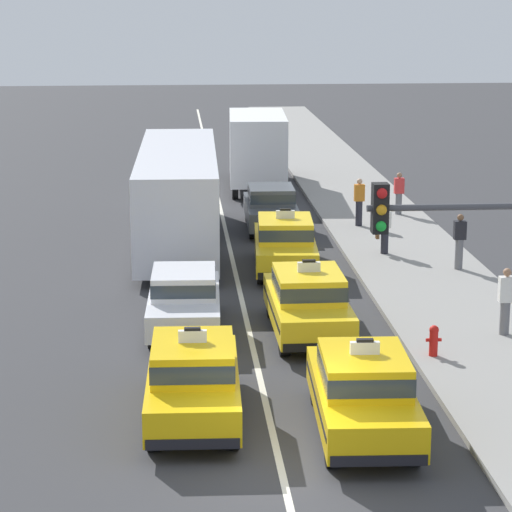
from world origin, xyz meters
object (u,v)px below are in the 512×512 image
at_px(taxi_right_third, 285,243).
at_px(box_truck_right_fifth, 257,147).
at_px(sedan_left_second, 184,298).
at_px(taxi_right_second, 308,301).
at_px(pedestrian_by_storefront, 385,229).
at_px(fire_hydrant, 434,339).
at_px(sedan_right_fourth, 271,206).
at_px(traffic_light_pole, 482,294).
at_px(pedestrian_mid_block, 359,202).
at_px(pedestrian_trailing, 459,241).
at_px(pedestrian_far_corner, 399,193).
at_px(taxi_left_nearest, 193,378).
at_px(bus_left_third, 178,192).
at_px(taxi_right_nearest, 363,391).
at_px(pedestrian_near_crosswalk, 506,301).

bearing_deg(taxi_right_third, box_truck_right_fifth, 89.02).
height_order(sedan_left_second, taxi_right_second, taxi_right_second).
relative_size(pedestrian_by_storefront, fire_hydrant, 2.16).
relative_size(sedan_right_fourth, traffic_light_pole, 0.78).
distance_m(pedestrian_mid_block, traffic_light_pole, 22.20).
height_order(pedestrian_trailing, traffic_light_pole, traffic_light_pole).
height_order(sedan_left_second, taxi_right_third, taxi_right_third).
distance_m(pedestrian_trailing, pedestrian_far_corner, 8.28).
relative_size(taxi_left_nearest, bus_left_third, 0.41).
bearing_deg(pedestrian_by_storefront, pedestrian_far_corner, 74.33).
bearing_deg(taxi_right_third, taxi_right_second, -90.77).
bearing_deg(sedan_right_fourth, bus_left_third, -145.42).
bearing_deg(pedestrian_mid_block, taxi_right_second, -105.41).
distance_m(taxi_left_nearest, taxi_right_nearest, 3.39).
bearing_deg(taxi_right_second, bus_left_third, 107.34).
distance_m(bus_left_third, box_truck_right_fifth, 11.06).
relative_size(sedan_right_fourth, pedestrian_mid_block, 2.55).
distance_m(box_truck_right_fifth, pedestrian_mid_block, 9.01).
xyz_separation_m(taxi_right_third, traffic_light_pole, (1.37, -16.32, 2.94)).
bearing_deg(sedan_left_second, box_truck_right_fifth, 80.36).
xyz_separation_m(box_truck_right_fifth, pedestrian_near_crosswalk, (4.43, -21.22, -0.78)).
bearing_deg(pedestrian_near_crosswalk, box_truck_right_fifth, 101.79).
height_order(bus_left_third, taxi_right_second, bus_left_third).
bearing_deg(pedestrian_near_crosswalk, taxi_right_second, 171.07).
xyz_separation_m(taxi_right_third, pedestrian_by_storefront, (3.33, 1.40, 0.06)).
bearing_deg(traffic_light_pole, taxi_right_nearest, 107.35).
height_order(bus_left_third, sedan_right_fourth, bus_left_third).
height_order(taxi_right_second, pedestrian_trailing, taxi_right_second).
height_order(sedan_right_fourth, box_truck_right_fifth, box_truck_right_fifth).
height_order(pedestrian_near_crosswalk, pedestrian_by_storefront, pedestrian_near_crosswalk).
relative_size(taxi_right_nearest, pedestrian_far_corner, 2.94).
xyz_separation_m(taxi_right_nearest, pedestrian_near_crosswalk, (4.46, 5.49, 0.12)).
bearing_deg(pedestrian_mid_block, taxi_left_nearest, -109.90).
bearing_deg(taxi_right_nearest, fire_hydrant, 59.76).
bearing_deg(pedestrian_near_crosswalk, pedestrian_mid_block, 96.46).
xyz_separation_m(taxi_right_nearest, taxi_right_third, (-0.21, 12.62, 0.00)).
distance_m(sedan_left_second, bus_left_third, 9.38).
bearing_deg(sedan_right_fourth, fire_hydrant, -80.32).
height_order(pedestrian_mid_block, traffic_light_pole, traffic_light_pole).
relative_size(bus_left_third, pedestrian_mid_block, 6.63).
height_order(box_truck_right_fifth, traffic_light_pole, traffic_light_pole).
height_order(taxi_right_nearest, sedan_right_fourth, taxi_right_nearest).
height_order(sedan_left_second, sedan_right_fourth, same).
bearing_deg(bus_left_third, taxi_right_second, -72.66).
xyz_separation_m(taxi_right_second, taxi_right_third, (0.09, 6.38, 0.00)).
xyz_separation_m(taxi_right_second, traffic_light_pole, (1.45, -9.93, 2.94)).
relative_size(taxi_left_nearest, taxi_right_nearest, 1.00).
relative_size(pedestrian_by_storefront, traffic_light_pole, 0.28).
relative_size(taxi_right_nearest, pedestrian_mid_block, 2.73).
height_order(taxi_right_second, traffic_light_pole, traffic_light_pole).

